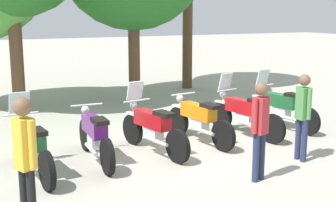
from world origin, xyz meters
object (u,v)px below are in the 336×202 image
motorcycle_3 (199,119)px  motorcycle_5 (280,107)px  motorcycle_2 (152,127)px  person_0 (260,124)px  person_2 (25,155)px  motorcycle_1 (95,135)px  person_1 (303,111)px  motorcycle_4 (244,113)px  motorcycle_0 (31,146)px

motorcycle_3 → motorcycle_5: (2.38, 0.21, 0.01)m
motorcycle_2 → motorcycle_5: bearing=-93.8°
motorcycle_3 → person_0: person_0 is taller
person_2 → motorcycle_2: bearing=18.3°
motorcycle_3 → motorcycle_5: bearing=-93.4°
motorcycle_1 → motorcycle_2: size_ratio=1.01×
person_1 → person_2: size_ratio=0.93×
motorcycle_4 → person_1: size_ratio=1.31×
motorcycle_0 → motorcycle_2: same height
motorcycle_5 → person_0: size_ratio=1.31×
motorcycle_0 → motorcycle_1: size_ratio=1.00×
motorcycle_4 → person_2: bearing=105.3°
motorcycle_1 → motorcycle_5: (4.76, 0.48, 0.01)m
motorcycle_3 → person_2: (-3.97, -2.67, 0.54)m
motorcycle_4 → person_2: size_ratio=1.23×
motorcycle_0 → motorcycle_2: size_ratio=1.01×
person_0 → motorcycle_5: bearing=-64.6°
motorcycle_2 → person_2: bearing=120.1°
motorcycle_2 → person_2: 3.72m
motorcycle_0 → person_0: 3.87m
motorcycle_4 → person_1: (-0.06, -1.93, 0.44)m
motorcycle_2 → person_1: bearing=-136.8°
motorcycle_3 → motorcycle_4: (1.19, 0.02, 0.01)m
motorcycle_5 → person_2: size_ratio=1.24×
motorcycle_1 → motorcycle_2: 1.18m
motorcycle_2 → person_0: person_0 is taller
motorcycle_2 → person_1: 2.90m
motorcycle_4 → person_0: size_ratio=1.30×
motorcycle_2 → motorcycle_5: size_ratio=0.99×
motorcycle_4 → motorcycle_5: 1.21m
motorcycle_1 → motorcycle_0: bearing=104.0°
motorcycle_2 → motorcycle_4: size_ratio=1.00×
motorcycle_2 → person_2: person_2 is taller
person_1 → motorcycle_4: bearing=89.7°
motorcycle_3 → motorcycle_5: size_ratio=1.00×
motorcycle_0 → motorcycle_5: 6.00m
motorcycle_3 → motorcycle_4: bearing=-97.7°
person_1 → person_2: (-5.10, -0.76, 0.09)m
person_1 → motorcycle_2: bearing=145.7°
person_0 → person_1: person_0 is taller
motorcycle_2 → motorcycle_4: same height
motorcycle_1 → person_0: size_ratio=1.32×
motorcycle_1 → motorcycle_3: size_ratio=1.01×
motorcycle_0 → person_2: (-0.39, -2.15, 0.52)m
motorcycle_1 → person_0: 3.08m
motorcycle_2 → person_2: (-2.77, -2.42, 0.52)m
motorcycle_3 → person_1: 2.27m
motorcycle_3 → motorcycle_5: motorcycle_5 is taller
person_2 → person_1: bearing=-14.4°
motorcycle_2 → motorcycle_1: bearing=79.7°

